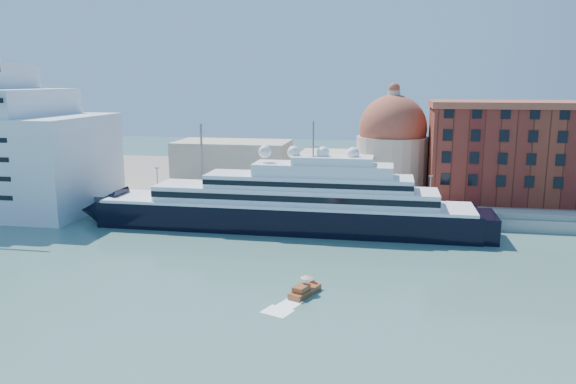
# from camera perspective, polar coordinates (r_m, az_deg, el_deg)

# --- Properties ---
(ground) EXTENTS (400.00, 400.00, 0.00)m
(ground) POSITION_cam_1_polar(r_m,az_deg,el_deg) (93.89, -3.48, -7.34)
(ground) COLOR #39645A
(ground) RESTS_ON ground
(quay) EXTENTS (180.00, 10.00, 2.50)m
(quay) POSITION_cam_1_polar(r_m,az_deg,el_deg) (125.57, 0.23, -1.93)
(quay) COLOR gray
(quay) RESTS_ON ground
(land) EXTENTS (260.00, 72.00, 2.00)m
(land) POSITION_cam_1_polar(r_m,az_deg,el_deg) (165.32, 2.75, 1.18)
(land) COLOR slate
(land) RESTS_ON ground
(quay_fence) EXTENTS (180.00, 0.10, 1.20)m
(quay_fence) POSITION_cam_1_polar(r_m,az_deg,el_deg) (120.84, -0.15, -1.56)
(quay_fence) COLOR slate
(quay_fence) RESTS_ON quay
(superyacht) EXTENTS (86.38, 11.98, 25.82)m
(superyacht) POSITION_cam_1_polar(r_m,az_deg,el_deg) (114.64, -1.56, -1.58)
(superyacht) COLOR black
(superyacht) RESTS_ON ground
(service_barge) EXTENTS (12.08, 5.48, 2.62)m
(service_barge) POSITION_cam_1_polar(r_m,az_deg,el_deg) (133.16, -23.38, -2.33)
(service_barge) COLOR white
(service_barge) RESTS_ON ground
(water_taxi) EXTENTS (4.17, 6.42, 2.90)m
(water_taxi) POSITION_cam_1_polar(r_m,az_deg,el_deg) (80.85, 1.67, -9.94)
(water_taxi) COLOR brown
(water_taxi) RESTS_ON ground
(warehouse) EXTENTS (43.00, 19.00, 23.25)m
(warehouse) POSITION_cam_1_polar(r_m,az_deg,el_deg) (142.53, 22.71, 3.89)
(warehouse) COLOR maroon
(warehouse) RESTS_ON land
(church) EXTENTS (66.00, 18.00, 25.50)m
(church) POSITION_cam_1_polar(r_m,az_deg,el_deg) (146.09, 4.36, 3.75)
(church) COLOR beige
(church) RESTS_ON land
(lamp_posts) EXTENTS (120.80, 2.40, 18.00)m
(lamp_posts) POSITION_cam_1_polar(r_m,az_deg,el_deg) (125.08, -5.64, 1.97)
(lamp_posts) COLOR slate
(lamp_posts) RESTS_ON quay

